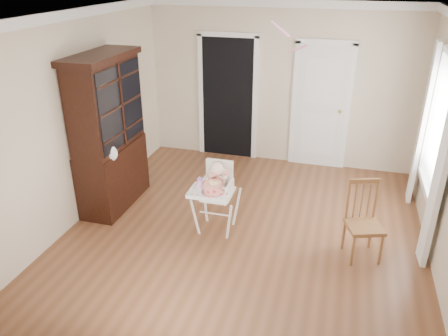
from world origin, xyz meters
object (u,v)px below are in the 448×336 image
(sippy_cup, at_px, (200,183))
(china_cabinet, at_px, (109,133))
(high_chair, at_px, (216,190))
(cake, at_px, (213,188))
(dining_chair, at_px, (364,223))

(sippy_cup, bearing_deg, china_cabinet, 163.42)
(high_chair, bearing_deg, cake, -84.36)
(high_chair, xyz_separation_m, cake, (0.02, -0.21, 0.14))
(china_cabinet, relative_size, dining_chair, 2.27)
(cake, distance_m, sippy_cup, 0.20)
(china_cabinet, bearing_deg, cake, -16.94)
(cake, relative_size, dining_chair, 0.30)
(cake, bearing_deg, sippy_cup, 160.35)
(cake, xyz_separation_m, sippy_cup, (-0.19, 0.07, 0.00))
(high_chair, relative_size, china_cabinet, 0.44)
(high_chair, distance_m, sippy_cup, 0.26)
(high_chair, bearing_deg, sippy_cup, -140.91)
(high_chair, distance_m, cake, 0.25)
(high_chair, xyz_separation_m, china_cabinet, (-1.62, 0.29, 0.49))
(dining_chair, bearing_deg, high_chair, 158.58)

